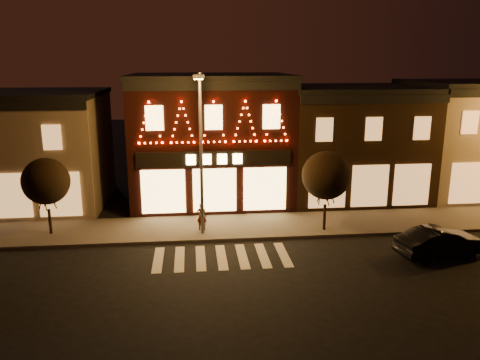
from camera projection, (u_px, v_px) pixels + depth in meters
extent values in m
plane|color=black|center=(228.00, 297.00, 18.86)|extent=(120.00, 120.00, 0.00)
cube|color=#47423D|center=(252.00, 226.00, 26.76)|extent=(44.00, 4.00, 0.15)
cube|color=#7F6E5A|center=(7.00, 152.00, 30.20)|extent=(12.00, 8.00, 7.00)
cube|color=black|center=(0.00, 94.00, 29.30)|extent=(12.20, 8.20, 0.30)
cube|color=black|center=(211.00, 141.00, 31.38)|extent=(10.00, 8.00, 8.00)
cube|color=black|center=(210.00, 76.00, 30.37)|extent=(10.20, 8.20, 0.30)
cube|color=black|center=(213.00, 86.00, 26.56)|extent=(10.00, 0.25, 0.50)
cube|color=black|center=(214.00, 159.00, 27.53)|extent=(9.00, 0.15, 0.90)
cube|color=#FFD87F|center=(214.00, 159.00, 27.43)|extent=(3.40, 0.08, 0.60)
cube|color=#332112|center=(350.00, 144.00, 32.44)|extent=(9.00, 8.00, 7.20)
cube|color=black|center=(353.00, 88.00, 31.52)|extent=(9.20, 8.20, 0.30)
cube|color=black|center=(376.00, 99.00, 27.71)|extent=(9.00, 0.25, 0.50)
cube|color=#7F6E5A|center=(474.00, 140.00, 33.31)|extent=(9.00, 8.00, 7.50)
cylinder|color=#59595E|center=(201.00, 156.00, 24.45)|extent=(0.17, 0.17, 8.44)
cylinder|color=#59595E|center=(199.00, 75.00, 22.62)|extent=(0.19, 1.69, 0.11)
cube|color=#59595E|center=(198.00, 76.00, 21.82)|extent=(0.54, 0.32, 0.19)
cube|color=orange|center=(198.00, 79.00, 21.85)|extent=(0.41, 0.23, 0.05)
cylinder|color=black|center=(50.00, 221.00, 25.28)|extent=(0.15, 0.15, 1.34)
sphere|color=black|center=(46.00, 181.00, 24.74)|extent=(2.46, 2.46, 2.46)
cylinder|color=black|center=(324.00, 217.00, 25.83)|extent=(0.16, 0.16, 1.43)
sphere|color=black|center=(326.00, 175.00, 25.26)|extent=(2.61, 2.61, 2.61)
imported|color=black|center=(440.00, 242.00, 22.69)|extent=(4.51, 2.29, 1.42)
imported|color=gray|center=(202.00, 216.00, 25.79)|extent=(0.62, 0.48, 1.52)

